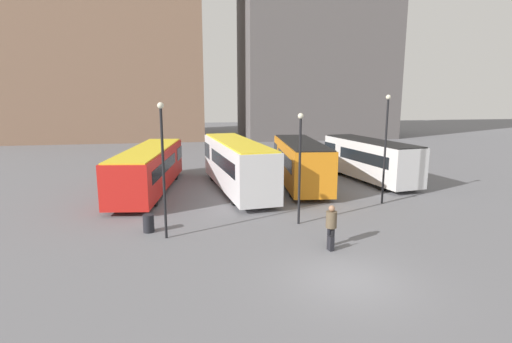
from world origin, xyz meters
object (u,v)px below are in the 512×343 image
object	(u,v)px
bus_1	(237,164)
lamp_post_0	(300,160)
suitcase	(331,243)
trash_bin	(149,223)
bus_0	(149,168)
bus_3	(369,159)
bus_2	(301,162)
lamp_post_2	(163,161)
traveler	(331,222)
lamp_post_1	(386,142)

from	to	relation	value
bus_1	lamp_post_0	world-z (taller)	lamp_post_0
suitcase	trash_bin	world-z (taller)	suitcase
bus_0	bus_1	distance (m)	5.86
lamp_post_0	bus_3	bearing A→B (deg)	48.48
bus_2	lamp_post_2	world-z (taller)	lamp_post_2
traveler	lamp_post_1	bearing A→B (deg)	-50.74
bus_1	suitcase	distance (m)	11.67
suitcase	bus_2	bearing A→B (deg)	-18.39
traveler	lamp_post_2	distance (m)	7.76
bus_3	lamp_post_0	distance (m)	12.20
bus_0	bus_2	world-z (taller)	bus_2
bus_0	lamp_post_2	xyz separation A→B (m)	(1.50, -9.37, 1.96)
bus_3	lamp_post_0	world-z (taller)	lamp_post_0
lamp_post_0	trash_bin	bearing A→B (deg)	179.89
lamp_post_0	trash_bin	distance (m)	7.87
lamp_post_0	bus_2	bearing A→B (deg)	73.47
lamp_post_2	bus_2	bearing A→B (deg)	45.63
traveler	trash_bin	xyz separation A→B (m)	(-7.87, 3.15, -0.65)
bus_2	bus_3	world-z (taller)	bus_2
bus_1	lamp_post_1	size ratio (longest dim) A/B	1.80
bus_0	lamp_post_2	distance (m)	9.69
bus_2	suitcase	size ratio (longest dim) A/B	11.08
lamp_post_1	bus_3	bearing A→B (deg)	71.75
trash_bin	bus_1	bearing A→B (deg)	56.01
bus_2	lamp_post_2	bearing A→B (deg)	141.14
traveler	lamp_post_2	size ratio (longest dim) A/B	0.30
lamp_post_0	traveler	bearing A→B (deg)	-80.24
lamp_post_1	bus_0	bearing A→B (deg)	158.14
bus_0	suitcase	xyz separation A→B (m)	(8.34, -12.04, -1.27)
bus_3	trash_bin	size ratio (longest dim) A/B	11.37
bus_0	lamp_post_2	size ratio (longest dim) A/B	1.98
lamp_post_0	lamp_post_1	world-z (taller)	lamp_post_1
lamp_post_0	suitcase	bearing A→B (deg)	-84.34
bus_0	bus_3	distance (m)	16.01
traveler	bus_2	bearing A→B (deg)	-17.92
suitcase	lamp_post_0	xyz separation A→B (m)	(-0.36, 3.62, 2.95)
bus_3	trash_bin	world-z (taller)	bus_3
bus_0	traveler	size ratio (longest dim) A/B	6.68
bus_1	traveler	size ratio (longest dim) A/B	6.39
traveler	bus_3	bearing A→B (deg)	-39.98
bus_0	bus_2	distance (m)	10.40
suitcase	lamp_post_1	size ratio (longest dim) A/B	0.14
traveler	trash_bin	size ratio (longest dim) A/B	2.12
bus_3	lamp_post_1	world-z (taller)	lamp_post_1
traveler	lamp_post_1	size ratio (longest dim) A/B	0.28
bus_3	trash_bin	distance (m)	17.86
lamp_post_1	trash_bin	size ratio (longest dim) A/B	7.52
bus_3	lamp_post_2	world-z (taller)	lamp_post_2
bus_0	trash_bin	world-z (taller)	bus_0
trash_bin	lamp_post_2	bearing A→B (deg)	-48.21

